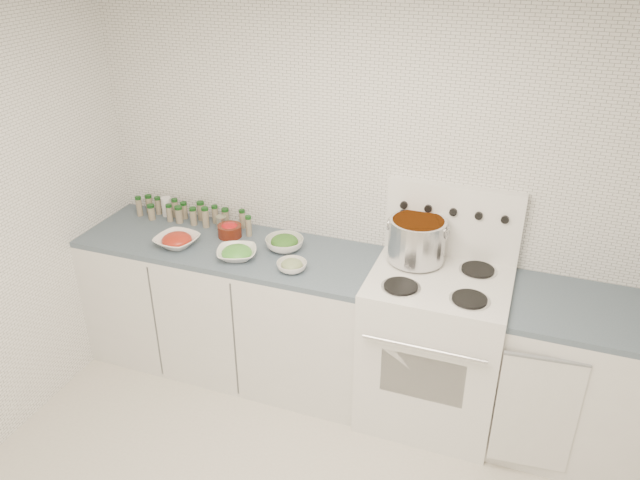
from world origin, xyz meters
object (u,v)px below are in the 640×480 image
(bowl_snowpea, at_px, (237,253))
(stove, at_px, (434,343))
(bowl_tomato, at_px, (177,240))
(stock_pot, at_px, (417,238))

(bowl_snowpea, bearing_deg, stove, 6.16)
(bowl_snowpea, bearing_deg, bowl_tomato, 178.03)
(bowl_tomato, xyz_separation_m, bowl_snowpea, (0.41, -0.01, -0.00))
(bowl_tomato, relative_size, bowl_snowpea, 0.93)
(bowl_tomato, bearing_deg, stove, 4.05)
(stove, relative_size, bowl_tomato, 4.88)
(stove, bearing_deg, bowl_snowpea, -173.84)
(stock_pot, relative_size, bowl_snowpea, 1.14)
(stove, distance_m, stock_pot, 0.62)
(stove, height_order, stock_pot, stove)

